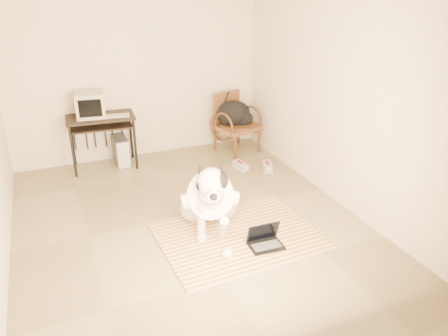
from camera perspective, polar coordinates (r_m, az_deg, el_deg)
floor at (r=5.52m, az=-5.18°, el=-6.35°), size 4.50×4.50×0.00m
wall_back at (r=7.09m, az=-11.35°, el=11.98°), size 4.50×0.00×4.50m
wall_front at (r=3.05m, az=7.07°, el=-4.38°), size 4.50×0.00×4.50m
wall_right at (r=5.85m, az=13.51°, el=9.22°), size 0.00×4.50×4.50m
rug at (r=5.11m, az=1.85°, el=-8.84°), size 1.83×1.43×0.02m
dog at (r=5.05m, az=-1.92°, el=-4.06°), size 0.73×1.42×1.02m
laptop at (r=4.93m, az=5.35°, el=-9.36°), size 0.38×0.28×0.26m
computer_desk at (r=6.85m, az=-15.74°, el=5.56°), size 1.03×0.62×0.83m
crt_monitor at (r=6.79m, az=-17.08°, el=7.89°), size 0.45×0.44×0.37m
desk_keyboard at (r=6.75m, az=-14.00°, el=6.64°), size 0.43×0.23×0.03m
pc_tower at (r=7.09m, az=-13.32°, el=2.24°), size 0.20×0.47×0.44m
rattan_chair at (r=7.36m, az=1.43°, el=5.91°), size 0.78×0.77×0.97m
backpack at (r=7.30m, az=1.46°, el=7.02°), size 0.60×0.47×0.42m
sneaker_left at (r=6.79m, az=2.19°, el=0.29°), size 0.17×0.32×0.10m
sneaker_right at (r=6.77m, az=5.69°, el=0.15°), size 0.22×0.34×0.11m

